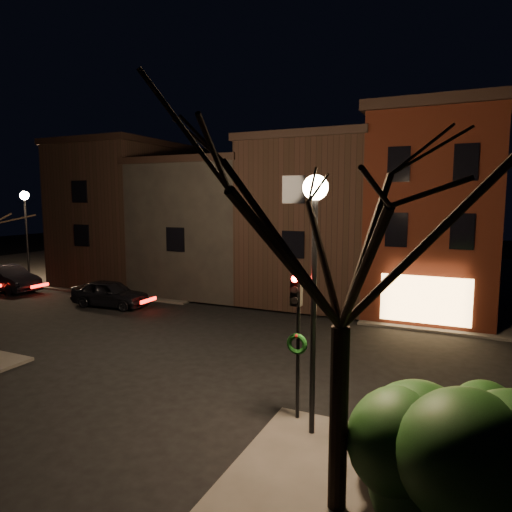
# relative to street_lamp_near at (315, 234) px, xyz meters

# --- Properties ---
(ground) EXTENTS (120.00, 120.00, 0.00)m
(ground) POSITION_rel_street_lamp_near_xyz_m (-6.20, 6.00, -5.18)
(ground) COLOR black
(ground) RESTS_ON ground
(sidewalk_far_left) EXTENTS (30.00, 30.00, 0.12)m
(sidewalk_far_left) POSITION_rel_street_lamp_near_xyz_m (-26.20, 26.00, -5.12)
(sidewalk_far_left) COLOR #2D2B28
(sidewalk_far_left) RESTS_ON ground
(corner_building) EXTENTS (6.50, 8.50, 10.50)m
(corner_building) POSITION_rel_street_lamp_near_xyz_m (1.80, 15.47, 0.22)
(corner_building) COLOR #47170C
(corner_building) RESTS_ON ground
(row_building_a) EXTENTS (7.30, 10.30, 9.40)m
(row_building_a) POSITION_rel_street_lamp_near_xyz_m (-4.70, 16.50, -0.34)
(row_building_a) COLOR black
(row_building_a) RESTS_ON ground
(row_building_b) EXTENTS (7.80, 10.30, 8.40)m
(row_building_b) POSITION_rel_street_lamp_near_xyz_m (-11.95, 16.50, -0.85)
(row_building_b) COLOR black
(row_building_b) RESTS_ON ground
(row_building_c) EXTENTS (7.30, 10.30, 9.90)m
(row_building_c) POSITION_rel_street_lamp_near_xyz_m (-19.20, 16.50, -0.09)
(row_building_c) COLOR black
(row_building_c) RESTS_ON ground
(street_lamp_near) EXTENTS (0.60, 0.60, 6.48)m
(street_lamp_near) POSITION_rel_street_lamp_near_xyz_m (0.00, 0.00, 0.00)
(street_lamp_near) COLOR black
(street_lamp_near) RESTS_ON sidewalk_near_right
(street_lamp_far) EXTENTS (0.60, 0.60, 6.48)m
(street_lamp_far) POSITION_rel_street_lamp_near_xyz_m (-25.20, 12.20, 0.00)
(street_lamp_far) COLOR black
(street_lamp_far) RESTS_ON sidewalk_far_left
(traffic_signal) EXTENTS (0.58, 0.38, 4.05)m
(traffic_signal) POSITION_rel_street_lamp_near_xyz_m (-0.60, 0.49, -2.37)
(traffic_signal) COLOR black
(traffic_signal) RESTS_ON sidewalk_near_right
(bare_tree_right) EXTENTS (6.40, 6.40, 8.50)m
(bare_tree_right) POSITION_rel_street_lamp_near_xyz_m (1.30, -2.50, 0.97)
(bare_tree_right) COLOR black
(bare_tree_right) RESTS_ON sidewalk_near_right
(evergreen_bush) EXTENTS (3.30, 3.30, 2.56)m
(evergreen_bush) POSITION_rel_street_lamp_near_xyz_m (3.30, -2.00, -3.78)
(evergreen_bush) COLOR black
(evergreen_bush) RESTS_ON sidewalk_near_right
(parked_car_a) EXTENTS (4.59, 2.14, 1.52)m
(parked_car_a) POSITION_rel_street_lamp_near_xyz_m (-14.74, 8.99, -4.42)
(parked_car_a) COLOR black
(parked_car_a) RESTS_ON ground
(parked_car_b) EXTENTS (5.31, 2.42, 1.69)m
(parked_car_b) POSITION_rel_street_lamp_near_xyz_m (-23.98, 9.58, -4.34)
(parked_car_b) COLOR black
(parked_car_b) RESTS_ON ground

